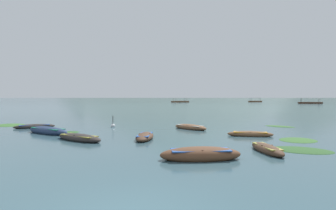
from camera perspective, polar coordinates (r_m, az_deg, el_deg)
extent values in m
plane|color=#385660|center=(1506.07, 0.23, 1.58)|extent=(6000.00, 6000.00, 0.00)
cone|color=#4C5B56|center=(2327.46, -17.48, 3.94)|extent=(472.64, 472.64, 194.88)
cone|color=slate|center=(2458.96, 2.69, 8.66)|extent=(2159.85, 2159.85, 602.89)
cone|color=#56665B|center=(2366.54, 27.48, 5.44)|extent=(1158.71, 1158.71, 331.15)
ellipsoid|color=brown|center=(20.09, 17.26, -5.93)|extent=(3.28, 1.42, 0.46)
cube|color=orange|center=(20.07, 17.27, -5.54)|extent=(2.36, 1.02, 0.05)
cube|color=brown|center=(20.07, 17.27, -5.40)|extent=(0.18, 0.60, 0.04)
ellipsoid|color=#4C3323|center=(17.94, -4.69, -6.72)|extent=(1.30, 3.25, 0.52)
cube|color=#28519E|center=(17.92, -4.69, -6.22)|extent=(0.94, 2.34, 0.05)
cube|color=#4C3323|center=(17.92, -4.69, -6.06)|extent=(0.74, 0.13, 0.04)
ellipsoid|color=brown|center=(12.25, 7.17, -10.40)|extent=(3.75, 1.56, 0.71)
cube|color=#28519E|center=(12.21, 7.18, -9.42)|extent=(2.70, 1.12, 0.05)
cube|color=brown|center=(12.20, 7.18, -9.19)|extent=(0.15, 0.85, 0.04)
ellipsoid|color=brown|center=(23.53, 4.99, -4.72)|extent=(3.21, 3.36, 0.52)
cube|color=#B7B2A3|center=(23.51, 5.00, -4.34)|extent=(2.31, 2.42, 0.05)
cube|color=brown|center=(23.51, 5.00, -4.22)|extent=(0.62, 0.58, 0.04)
ellipsoid|color=#2D2826|center=(18.27, -18.06, -6.63)|extent=(3.90, 3.18, 0.54)
cube|color=olive|center=(18.25, -18.06, -6.13)|extent=(2.81, 2.29, 0.05)
cube|color=#2D2826|center=(18.24, -18.07, -5.98)|extent=(0.50, 0.67, 0.04)
ellipsoid|color=#2D2826|center=(27.11, -26.16, -4.09)|extent=(3.46, 2.36, 0.44)
cube|color=#28519E|center=(27.09, -26.17, -3.81)|extent=(2.49, 1.70, 0.05)
cube|color=#2D2826|center=(27.09, -26.17, -3.71)|extent=(0.35, 0.58, 0.04)
ellipsoid|color=navy|center=(22.52, -23.85, -5.03)|extent=(4.39, 3.42, 0.67)
cube|color=#197A56|center=(22.50, -23.86, -4.52)|extent=(3.16, 2.47, 0.05)
cube|color=navy|center=(22.49, -23.86, -4.40)|extent=(0.49, 0.68, 0.04)
ellipsoid|color=#4C3323|center=(14.64, 20.47, -8.76)|extent=(1.14, 3.18, 0.49)
cube|color=olive|center=(14.61, 20.48, -8.19)|extent=(0.82, 2.29, 0.05)
cube|color=#4C3323|center=(14.61, 20.48, -8.00)|extent=(0.58, 0.14, 0.04)
cube|color=#4C3323|center=(128.85, 28.13, 0.37)|extent=(9.59, 5.65, 0.90)
cylinder|color=#4C4742|center=(130.60, 29.54, 0.86)|extent=(0.10, 0.10, 1.80)
cylinder|color=#4C4742|center=(128.36, 29.75, 0.85)|extent=(0.10, 0.10, 1.80)
cylinder|color=#4C4742|center=(129.41, 26.54, 0.90)|extent=(0.10, 0.10, 1.80)
cylinder|color=#4C4742|center=(127.15, 26.69, 0.88)|extent=(0.10, 0.10, 1.80)
cube|color=beige|center=(128.83, 28.14, 1.27)|extent=(8.06, 4.75, 0.12)
cube|color=brown|center=(144.48, 2.84, 0.69)|extent=(9.76, 6.77, 0.90)
cylinder|color=#4C4742|center=(147.17, 3.83, 1.14)|extent=(0.10, 0.10, 1.80)
cylinder|color=#4C4742|center=(144.58, 4.31, 1.13)|extent=(0.10, 0.10, 1.80)
cylinder|color=#4C4742|center=(144.43, 1.37, 1.14)|extent=(0.10, 0.10, 1.80)
cylinder|color=#4C4742|center=(141.79, 1.81, 1.13)|extent=(0.10, 0.10, 1.80)
cube|color=beige|center=(144.45, 2.84, 1.49)|extent=(8.19, 5.69, 0.12)
cube|color=brown|center=(158.75, 18.23, 0.69)|extent=(7.46, 3.21, 0.90)
cylinder|color=#4C4742|center=(156.79, 17.47, 1.10)|extent=(0.10, 0.10, 1.80)
cylinder|color=#4C4742|center=(158.35, 17.20, 1.11)|extent=(0.10, 0.10, 1.80)
cylinder|color=#4C4742|center=(159.17, 19.26, 1.09)|extent=(0.10, 0.10, 1.80)
cylinder|color=#4C4742|center=(160.71, 18.98, 1.10)|extent=(0.10, 0.10, 1.80)
cube|color=#9E998E|center=(158.73, 18.24, 1.43)|extent=(6.26, 2.70, 0.12)
sphere|color=silver|center=(25.61, -11.33, -4.39)|extent=(0.41, 0.41, 0.41)
cylinder|color=black|center=(25.57, -11.33, -3.31)|extent=(0.06, 0.06, 0.96)
ellipsoid|color=#38662D|center=(19.32, 26.07, -6.75)|extent=(3.35, 3.32, 0.14)
ellipsoid|color=#38662D|center=(27.55, 22.83, -4.23)|extent=(2.87, 2.53, 0.14)
ellipsoid|color=#38662D|center=(30.90, -30.20, -3.70)|extent=(4.13, 4.28, 0.14)
ellipsoid|color=#2D5628|center=(15.86, 26.62, -8.58)|extent=(3.63, 3.10, 0.14)
ellipsoid|color=#2D5628|center=(22.41, -20.87, -5.54)|extent=(2.81, 2.79, 0.14)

